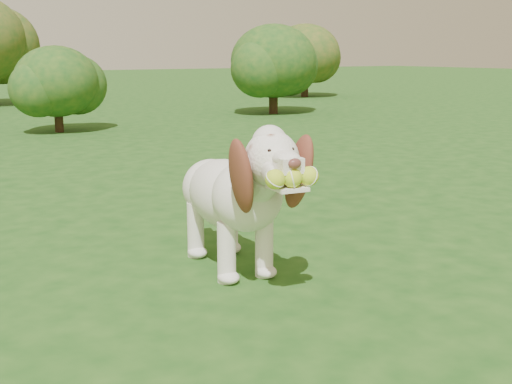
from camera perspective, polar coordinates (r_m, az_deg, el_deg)
ground at (r=3.48m, az=-9.88°, el=-7.65°), size 80.00×80.00×0.00m
dog at (r=3.43m, az=-1.85°, el=0.08°), size 0.52×1.30×0.85m
shrub_d at (r=12.62m, az=1.58°, el=11.55°), size 1.66×1.66×1.72m
shrub_h at (r=17.49m, az=4.39°, el=12.13°), size 1.86×1.86×1.92m
shrub_c at (r=10.09m, az=-17.32°, el=9.36°), size 1.24×1.24×1.28m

